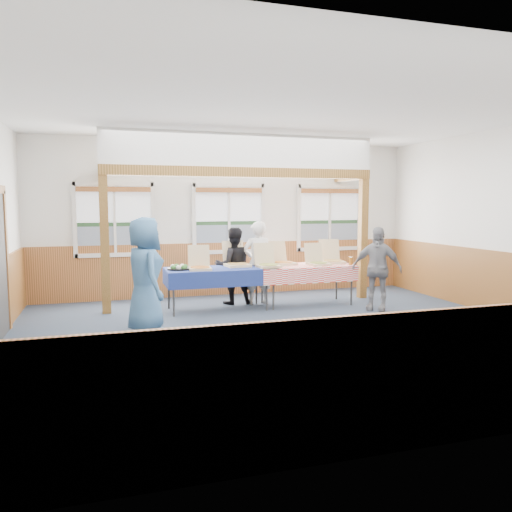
{
  "coord_description": "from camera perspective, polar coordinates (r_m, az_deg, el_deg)",
  "views": [
    {
      "loc": [
        -2.5,
        -6.69,
        1.91
      ],
      "look_at": [
        -0.16,
        1.0,
        1.07
      ],
      "focal_mm": 35.0,
      "sensor_mm": 36.0,
      "label": 1
    }
  ],
  "objects": [
    {
      "name": "post_left",
      "position": [
        9.02,
        -16.89,
        1.21
      ],
      "size": [
        0.15,
        0.15,
        2.4
      ],
      "primitive_type": "cube",
      "color": "#593D13",
      "rests_on": "floor"
    },
    {
      "name": "wainscot_back",
      "position": [
        10.56,
        -3.1,
        -1.42
      ],
      "size": [
        7.98,
        0.05,
        1.1
      ],
      "primitive_type": "cube",
      "color": "brown",
      "rests_on": "floor"
    },
    {
      "name": "wainscot_front",
      "position": [
        4.3,
        20.29,
        -12.87
      ],
      "size": [
        7.98,
        0.05,
        1.1
      ],
      "primitive_type": "cube",
      "color": "brown",
      "rests_on": "floor"
    },
    {
      "name": "table_right",
      "position": [
        9.48,
        5.49,
        -1.36
      ],
      "size": [
        1.92,
        0.96,
        0.76
      ],
      "rotation": [
        0.0,
        0.0,
        -0.07
      ],
      "color": "#2F2F2F",
      "rests_on": "floor"
    },
    {
      "name": "pizza_box_b",
      "position": [
        9.24,
        -2.21,
        -0.76
      ],
      "size": [
        0.46,
        0.54,
        0.46
      ],
      "rotation": [
        0.0,
        0.0,
        0.07
      ],
      "color": "tan",
      "rests_on": "table_left"
    },
    {
      "name": "window_left",
      "position": [
        10.15,
        -15.86,
        4.46
      ],
      "size": [
        1.56,
        0.1,
        1.46
      ],
      "color": "silver",
      "rests_on": "wall_back"
    },
    {
      "name": "ceiling",
      "position": [
        7.26,
        3.62,
        16.21
      ],
      "size": [
        8.0,
        8.0,
        0.0
      ],
      "primitive_type": "plane",
      "rotation": [
        3.14,
        0.0,
        0.0
      ],
      "color": "white",
      "rests_on": "wall_back"
    },
    {
      "name": "wainscot_right",
      "position": [
        9.41,
        26.84,
        -2.97
      ],
      "size": [
        0.05,
        6.98,
        1.1
      ],
      "primitive_type": "cube",
      "color": "brown",
      "rests_on": "floor"
    },
    {
      "name": "table_left",
      "position": [
        9.02,
        -4.08,
        -1.72
      ],
      "size": [
        2.12,
        1.34,
        0.76
      ],
      "rotation": [
        0.0,
        0.0,
        -0.25
      ],
      "color": "#2F2F2F",
      "rests_on": "floor"
    },
    {
      "name": "pizza_box_d",
      "position": [
        9.52,
        3.05,
        -0.58
      ],
      "size": [
        0.48,
        0.55,
        0.43
      ],
      "rotation": [
        0.0,
        0.0,
        0.22
      ],
      "color": "tan",
      "rests_on": "table_right"
    },
    {
      "name": "wall_front",
      "position": [
        4.07,
        21.04,
        1.2
      ],
      "size": [
        8.0,
        0.0,
        8.0
      ],
      "primitive_type": "plane",
      "rotation": [
        -1.57,
        0.0,
        0.0
      ],
      "color": "silver",
      "rests_on": "floor"
    },
    {
      "name": "person_grey",
      "position": [
        9.21,
        13.63,
        -1.41
      ],
      "size": [
        0.91,
        0.86,
        1.5
      ],
      "primitive_type": "imported",
      "rotation": [
        0.0,
        0.0,
        -0.72
      ],
      "color": "slate",
      "rests_on": "floor"
    },
    {
      "name": "post_right",
      "position": [
        10.31,
        12.11,
        1.91
      ],
      "size": [
        0.15,
        0.15,
        2.4
      ],
      "primitive_type": "cube",
      "color": "#593D13",
      "rests_on": "floor"
    },
    {
      "name": "pizza_box_c",
      "position": [
        9.12,
        1.35,
        -0.86
      ],
      "size": [
        0.42,
        0.5,
        0.43
      ],
      "rotation": [
        0.0,
        0.0,
        0.06
      ],
      "color": "tan",
      "rests_on": "table_right"
    },
    {
      "name": "cross_beam",
      "position": [
        9.35,
        -1.43,
        9.54
      ],
      "size": [
        5.15,
        0.18,
        0.18
      ],
      "primitive_type": "cube",
      "color": "#593D13",
      "rests_on": "post_left"
    },
    {
      "name": "pizza_box_e",
      "position": [
        9.49,
        7.06,
        -0.64
      ],
      "size": [
        0.4,
        0.47,
        0.4
      ],
      "rotation": [
        0.0,
        0.0,
        0.06
      ],
      "color": "tan",
      "rests_on": "table_right"
    },
    {
      "name": "pizza_box_f",
      "position": [
        9.86,
        8.7,
        -0.4
      ],
      "size": [
        0.48,
        0.56,
        0.45
      ],
      "rotation": [
        0.0,
        0.0,
        -0.14
      ],
      "color": "tan",
      "rests_on": "table_right"
    },
    {
      "name": "veggie_tray",
      "position": [
        8.87,
        -8.81,
        -1.34
      ],
      "size": [
        0.41,
        0.41,
        0.09
      ],
      "color": "black",
      "rests_on": "table_left"
    },
    {
      "name": "window_mid",
      "position": [
        10.46,
        -3.12,
        4.71
      ],
      "size": [
        1.56,
        0.1,
        1.46
      ],
      "color": "silver",
      "rests_on": "wall_back"
    },
    {
      "name": "man_blue",
      "position": [
        7.56,
        -12.58,
        -2.14
      ],
      "size": [
        0.72,
        0.94,
        1.72
      ],
      "primitive_type": "imported",
      "rotation": [
        0.0,
        0.0,
        1.79
      ],
      "color": "#38638D",
      "rests_on": "floor"
    },
    {
      "name": "drink_glass",
      "position": [
        9.6,
        10.76,
        -0.56
      ],
      "size": [
        0.07,
        0.07,
        0.15
      ],
      "primitive_type": "cylinder",
      "color": "#905618",
      "rests_on": "table_right"
    },
    {
      "name": "woman_white",
      "position": [
        9.5,
        0.17,
        -0.76
      ],
      "size": [
        0.59,
        0.4,
        1.59
      ],
      "primitive_type": "imported",
      "rotation": [
        0.0,
        0.0,
        3.1
      ],
      "color": "silver",
      "rests_on": "floor"
    },
    {
      "name": "wall_back",
      "position": [
        10.5,
        -3.17,
        4.29
      ],
      "size": [
        8.0,
        0.0,
        8.0
      ],
      "primitive_type": "plane",
      "rotation": [
        1.57,
        0.0,
        0.0
      ],
      "color": "silver",
      "rests_on": "floor"
    },
    {
      "name": "floor",
      "position": [
        7.4,
        3.46,
        -8.99
      ],
      "size": [
        8.0,
        8.0,
        0.0
      ],
      "primitive_type": "plane",
      "color": "#26333E",
      "rests_on": "ground"
    },
    {
      "name": "window_right",
      "position": [
        11.23,
        8.39,
        4.75
      ],
      "size": [
        1.56,
        0.1,
        1.46
      ],
      "color": "silver",
      "rests_on": "wall_back"
    },
    {
      "name": "woman_black",
      "position": [
        9.52,
        -2.61,
        -1.13
      ],
      "size": [
        0.74,
        0.6,
        1.46
      ],
      "primitive_type": "imported",
      "rotation": [
        0.0,
        0.0,
        3.08
      ],
      "color": "black",
      "rests_on": "floor"
    },
    {
      "name": "pizza_box_a",
      "position": [
        8.82,
        -6.44,
        -1.14
      ],
      "size": [
        0.42,
        0.5,
        0.42
      ],
      "rotation": [
        0.0,
        0.0,
        -0.09
      ],
      "color": "tan",
      "rests_on": "table_left"
    },
    {
      "name": "wall_right",
      "position": [
        9.33,
        27.26,
        3.42
      ],
      "size": [
        0.0,
        8.0,
        8.0
      ],
      "primitive_type": "plane",
      "rotation": [
        1.57,
        0.0,
        -1.57
      ],
      "color": "silver",
      "rests_on": "floor"
    }
  ]
}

